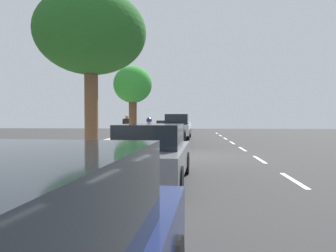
% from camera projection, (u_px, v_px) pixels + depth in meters
% --- Properties ---
extents(ground, '(67.79, 67.79, 0.00)m').
position_uv_depth(ground, '(191.00, 156.00, 13.79)').
color(ground, '#2F2F2F').
extents(sidewalk, '(3.83, 42.37, 0.14)m').
position_uv_depth(sidewalk, '(97.00, 154.00, 14.09)').
color(sidewalk, tan).
rests_on(sidewalk, ground).
extents(curb_edge, '(0.16, 42.37, 0.14)m').
position_uv_depth(curb_edge, '(141.00, 154.00, 13.95)').
color(curb_edge, gray).
rests_on(curb_edge, ground).
extents(lane_stripe_centre, '(0.14, 40.00, 0.01)m').
position_uv_depth(lane_stripe_centre, '(250.00, 153.00, 14.78)').
color(lane_stripe_centre, white).
rests_on(lane_stripe_centre, ground).
extents(lane_stripe_bike_edge, '(0.12, 42.37, 0.01)m').
position_uv_depth(lane_stripe_bike_edge, '(175.00, 156.00, 13.85)').
color(lane_stripe_bike_edge, white).
rests_on(lane_stripe_bike_edge, ground).
extents(parked_pickup_white_nearest, '(2.16, 5.36, 1.95)m').
position_uv_depth(parked_pickup_white_nearest, '(178.00, 127.00, 25.14)').
color(parked_pickup_white_nearest, white).
rests_on(parked_pickup_white_nearest, ground).
extents(parked_sedan_black_second, '(1.92, 4.44, 1.52)m').
position_uv_depth(parked_sedan_black_second, '(171.00, 133.00, 18.84)').
color(parked_sedan_black_second, black).
rests_on(parked_sedan_black_second, ground).
extents(parked_sedan_grey_mid, '(1.98, 4.47, 1.52)m').
position_uv_depth(parked_sedan_grey_mid, '(151.00, 154.00, 8.19)').
color(parked_sedan_grey_mid, slate).
rests_on(parked_sedan_grey_mid, ground).
extents(bicycle_at_curb, '(1.33, 1.17, 0.74)m').
position_uv_depth(bicycle_at_curb, '(152.00, 147.00, 14.00)').
color(bicycle_at_curb, black).
rests_on(bicycle_at_curb, ground).
extents(cyclist_with_backpack, '(0.53, 0.55, 1.69)m').
position_uv_depth(cyclist_with_backpack, '(149.00, 132.00, 14.46)').
color(cyclist_with_backpack, '#C6B284').
rests_on(cyclist_with_backpack, ground).
extents(street_tree_near_cyclist, '(2.26, 2.26, 4.58)m').
position_uv_depth(street_tree_near_cyclist, '(133.00, 86.00, 18.50)').
color(street_tree_near_cyclist, brown).
rests_on(street_tree_near_cyclist, sidewalk).
extents(street_tree_mid_block, '(3.78, 3.78, 5.86)m').
position_uv_depth(street_tree_mid_block, '(91.00, 34.00, 10.75)').
color(street_tree_mid_block, brown).
rests_on(street_tree_mid_block, sidewalk).
extents(pedestrian_on_phone, '(0.61, 0.31, 1.73)m').
position_uv_depth(pedestrian_on_phone, '(127.00, 126.00, 20.89)').
color(pedestrian_on_phone, black).
rests_on(pedestrian_on_phone, sidewalk).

